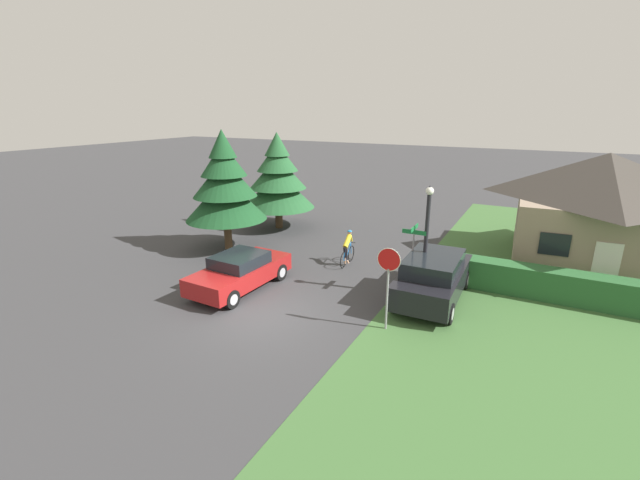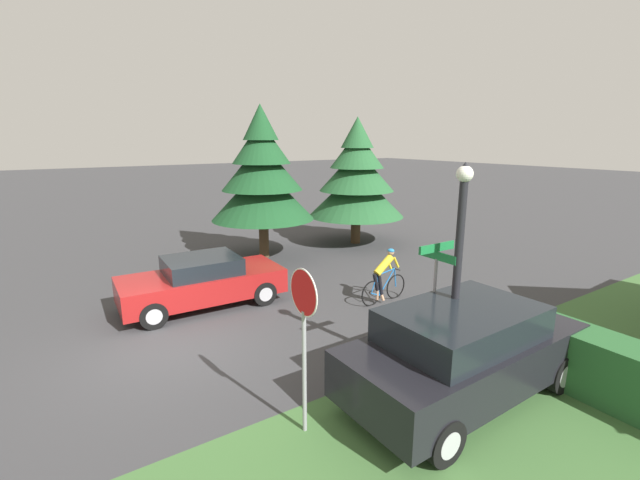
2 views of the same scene
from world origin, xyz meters
name	(u,v)px [view 1 (image 1 of 2)]	position (x,y,z in m)	size (l,w,h in m)	color
ground_plane	(262,315)	(0.00, 0.00, 0.00)	(140.00, 140.00, 0.00)	#38383A
cottage_house	(600,208)	(10.35, 11.24, 2.61)	(7.44, 7.79, 5.04)	gray
hedge_row	(577,289)	(9.60, 6.10, 0.58)	(9.04, 0.90, 1.16)	#285B2D
sedan_left_lane	(240,271)	(-2.04, 1.47, 0.72)	(2.06, 4.49, 1.43)	maroon
cyclist	(347,249)	(0.54, 5.94, 0.75)	(0.44, 1.74, 1.58)	black
parked_suv_right	(433,277)	(4.88, 3.97, 0.91)	(2.17, 4.79, 1.77)	black
stop_sign	(388,272)	(4.12, 1.09, 1.97)	(0.75, 0.07, 2.76)	gray
street_lamp	(426,233)	(4.48, 4.14, 2.50)	(0.30, 0.30, 4.25)	black
street_name_sign	(413,248)	(4.04, 4.07, 1.89)	(0.90, 0.90, 2.73)	gray
conifer_tall_near	(225,185)	(-5.70, 5.18, 3.24)	(3.97, 3.97, 5.91)	#4C3823
conifer_tall_far	(278,179)	(-5.63, 9.73, 2.91)	(4.21, 4.21, 5.56)	#4C3823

